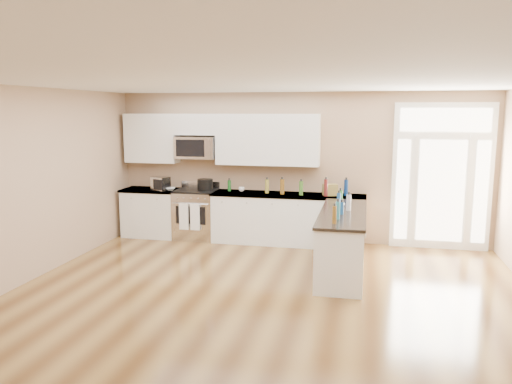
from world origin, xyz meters
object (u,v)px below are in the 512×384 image
(stockpot, at_px, (205,184))
(toaster_oven, at_px, (161,184))
(kitchen_range, at_px, (196,214))
(peninsula_cabinet, at_px, (342,244))

(stockpot, relative_size, toaster_oven, 0.96)
(kitchen_range, relative_size, stockpot, 3.65)
(stockpot, height_order, toaster_oven, toaster_oven)
(kitchen_range, distance_m, toaster_oven, 0.90)
(stockpot, distance_m, toaster_oven, 0.86)
(kitchen_range, relative_size, toaster_oven, 3.52)
(peninsula_cabinet, xyz_separation_m, toaster_oven, (-3.53, 1.32, 0.64))
(kitchen_range, bearing_deg, toaster_oven, -168.64)
(peninsula_cabinet, relative_size, toaster_oven, 7.55)
(peninsula_cabinet, bearing_deg, kitchen_range, 153.20)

